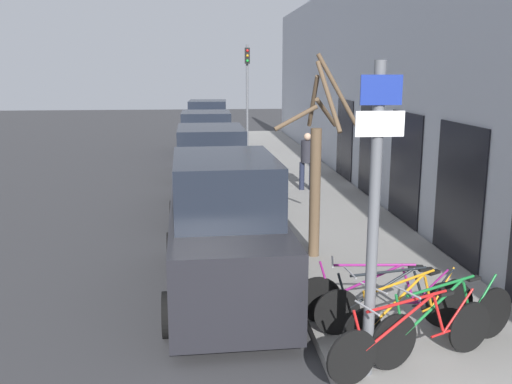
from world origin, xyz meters
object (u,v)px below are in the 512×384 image
Objects in this scene: bicycle_4 at (382,298)px; parked_car_1 at (211,173)px; street_tree at (317,168)px; bicycle_0 at (414,337)px; traffic_light at (247,85)px; bicycle_1 at (446,322)px; signpost at (374,216)px; parked_car_3 at (208,129)px; pedestrian_near at (307,157)px; parked_car_0 at (224,233)px; bicycle_3 at (395,303)px; bicycle_2 at (410,312)px; parked_car_2 at (206,146)px.

parked_car_1 reaches higher than bicycle_4.
street_tree reaches higher than bicycle_4.
bicycle_0 is 0.51× the size of traffic_light.
bicycle_1 reaches higher than bicycle_0.
signpost is at bearing -80.04° from parked_car_1.
signpost is 1.63m from bicycle_0.
bicycle_4 is at bearing -84.32° from street_tree.
parked_car_3 is (-1.56, 19.50, -1.01)m from signpost.
pedestrian_near is 7.86m from traffic_light.
parked_car_1 is 4.75m from street_tree.
street_tree is at bearing -89.21° from traffic_light.
bicycle_1 is 0.46× the size of parked_car_0.
parked_car_1 reaches higher than bicycle_3.
bicycle_0 is at bearing -88.34° from traffic_light.
parked_car_0 is at bearing 18.63° from bicycle_2.
parked_car_0 is (-2.65, 2.55, 0.49)m from bicycle_1.
bicycle_4 is at bearing -1.88° from bicycle_2.
parked_car_2 reaches higher than bicycle_0.
bicycle_2 and bicycle_3 have the same top height.
bicycle_3 is 0.55× the size of parked_car_3.
bicycle_3 is at bearing -128.86° from bicycle_4.
street_tree reaches higher than bicycle_1.
pedestrian_near is at bearing -23.46° from bicycle_1.
parked_car_2 is (-2.28, 13.88, 0.47)m from bicycle_0.
signpost is 14.12m from parked_car_2.
parked_car_2 is at bearing 88.98° from parked_car_0.
parked_car_1 is at bearing -5.47° from bicycle_0.
bicycle_3 is at bearing -87.85° from traffic_light.
parked_car_2 is at bearing -18.03° from bicycle_2.
parked_car_3 is at bearing 88.22° from parked_car_0.
parked_car_2 is at bearing 5.51° from bicycle_3.
traffic_light is (1.77, 3.97, 2.02)m from parked_car_2.
parked_car_3 is (0.14, 5.53, 0.05)m from parked_car_2.
bicycle_3 is (-0.09, 0.29, -0.00)m from bicycle_2.
bicycle_3 is at bearing 57.28° from signpost.
parked_car_2 is at bearing -10.77° from bicycle_0.
traffic_light reaches higher than bicycle_3.
bicycle_2 is 0.30m from bicycle_3.
bicycle_0 is 0.50× the size of parked_car_1.
parked_car_1 is at bearing -4.35° from bicycle_1.
parked_car_1 is at bearing -87.74° from parked_car_3.
bicycle_2 is at bearing -141.18° from bicycle_4.
parked_car_2 is 4.80m from traffic_light.
parked_car_0 is 16.55m from parked_car_3.
street_tree reaches higher than parked_car_3.
signpost is 2.01m from bicycle_3.
pedestrian_near is at bearing 83.35° from signpost.
signpost reaches higher than parked_car_3.
parked_car_0 is at bearing -96.11° from traffic_light.
parked_car_1 is 2.74× the size of pedestrian_near.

